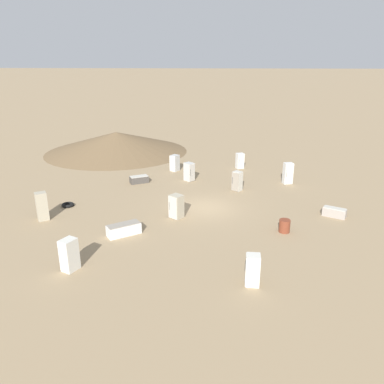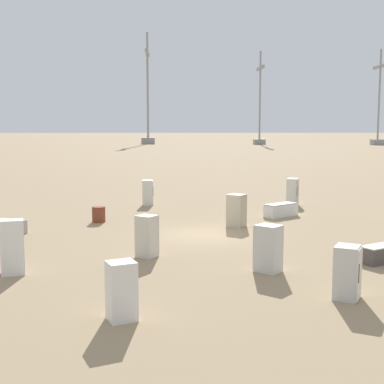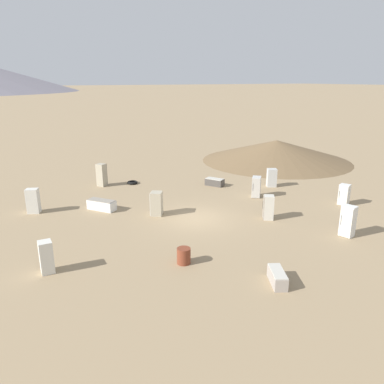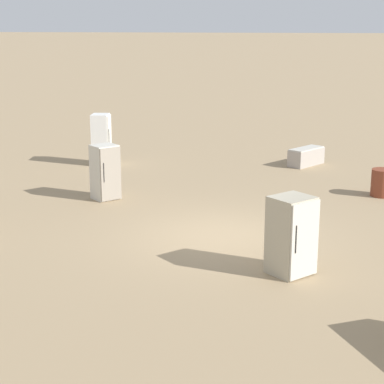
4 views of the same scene
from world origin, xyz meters
name	(u,v)px [view 3 (image 3 of 4)]	position (x,y,z in m)	size (l,w,h in m)	color
ground_plane	(196,218)	(0.00, 0.00, 0.00)	(1000.00, 1000.00, 0.00)	#9E8460
dirt_mound	(276,151)	(15.95, 10.98, 1.11)	(15.67, 15.67, 2.21)	brown
discarded_fridge_0	(46,257)	(-9.25, -2.72, 0.76)	(0.58, 0.66, 1.52)	silver
discarded_fridge_1	(256,187)	(6.12, 1.78, 0.77)	(0.97, 0.99, 1.54)	silver
discarded_fridge_2	(33,201)	(-8.80, 6.03, 0.82)	(0.93, 0.88, 1.63)	silver
discarded_fridge_3	(348,221)	(6.06, -6.42, 0.88)	(0.77, 0.84, 1.76)	white
discarded_fridge_4	(102,175)	(-3.09, 10.24, 0.92)	(0.89, 0.90, 1.84)	#B2A88E
discarded_fridge_5	(272,178)	(8.98, 3.44, 0.74)	(0.95, 0.93, 1.48)	silver
discarded_fridge_6	(215,182)	(5.06, 5.89, 0.30)	(1.36, 1.65, 0.59)	#4C4742
discarded_fridge_7	(102,205)	(-4.74, 4.48, 0.34)	(1.75, 2.00, 0.69)	white
discarded_fridge_8	(277,277)	(-0.75, -8.50, 0.30)	(1.15, 1.55, 0.61)	#A89E93
discarded_fridge_9	(156,204)	(-1.91, 1.77, 0.77)	(1.02, 1.02, 1.54)	#B2A88E
discarded_fridge_10	(268,207)	(3.93, -2.23, 0.76)	(0.88, 0.88, 1.53)	beige
discarded_fridge_11	(344,195)	(10.35, -2.58, 0.73)	(0.84, 0.85, 1.46)	white
scrap_tire	(132,183)	(-0.71, 9.63, 0.11)	(0.85, 0.85, 0.22)	black
rusty_barrel	(184,256)	(-3.42, -4.93, 0.39)	(0.65, 0.65, 0.78)	brown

